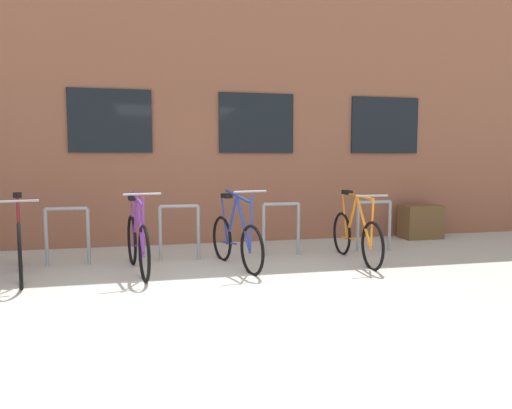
# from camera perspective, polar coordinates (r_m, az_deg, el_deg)

# --- Properties ---
(ground_plane) EXTENTS (42.00, 42.00, 0.00)m
(ground_plane) POSITION_cam_1_polar(r_m,az_deg,el_deg) (5.24, -4.96, -10.59)
(ground_plane) COLOR #B2ADA0
(storefront_building) EXTENTS (28.00, 6.39, 5.23)m
(storefront_building) POSITION_cam_1_polar(r_m,az_deg,el_deg) (11.45, -9.63, 11.23)
(storefront_building) COLOR brown
(storefront_building) RESTS_ON ground
(bike_rack) EXTENTS (6.59, 0.05, 0.80)m
(bike_rack) POSITION_cam_1_polar(r_m,az_deg,el_deg) (6.98, -8.98, -2.55)
(bike_rack) COLOR gray
(bike_rack) RESTS_ON ground
(bicycle_purple) EXTENTS (0.45, 1.70, 1.06)m
(bicycle_purple) POSITION_cam_1_polar(r_m,az_deg,el_deg) (6.40, -13.72, -4.31)
(bicycle_purple) COLOR black
(bicycle_purple) RESTS_ON ground
(bicycle_maroon) EXTENTS (0.55, 1.74, 1.03)m
(bicycle_maroon) POSITION_cam_1_polar(r_m,az_deg,el_deg) (6.57, -25.98, -4.27)
(bicycle_maroon) COLOR black
(bicycle_maroon) RESTS_ON ground
(bicycle_blue) EXTENTS (0.53, 1.59, 1.07)m
(bicycle_blue) POSITION_cam_1_polar(r_m,az_deg,el_deg) (6.51, -2.37, -4.10)
(bicycle_blue) COLOR black
(bicycle_blue) RESTS_ON ground
(bicycle_orange) EXTENTS (0.44, 1.72, 1.00)m
(bicycle_orange) POSITION_cam_1_polar(r_m,az_deg,el_deg) (7.00, 11.64, -3.53)
(bicycle_orange) COLOR black
(bicycle_orange) RESTS_ON ground
(planter_box) EXTENTS (0.70, 0.44, 0.60)m
(planter_box) POSITION_cam_1_polar(r_m,az_deg,el_deg) (9.31, 18.74, -1.93)
(planter_box) COLOR brown
(planter_box) RESTS_ON ground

